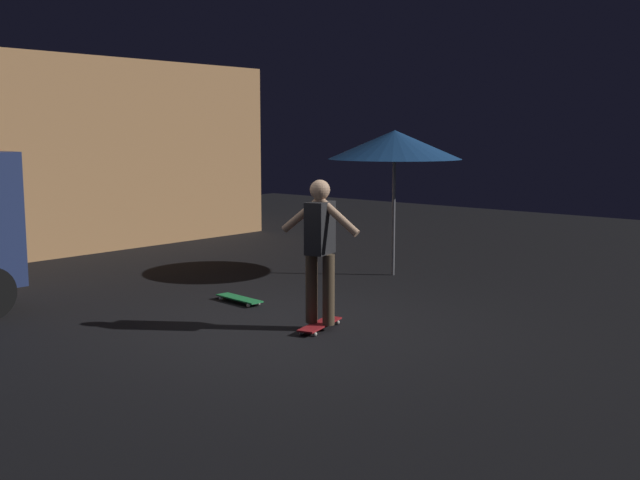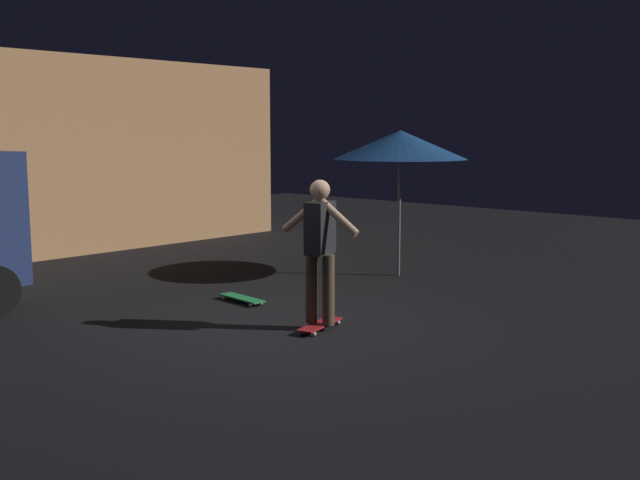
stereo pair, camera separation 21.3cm
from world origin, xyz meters
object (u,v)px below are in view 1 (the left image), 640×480
(patio_umbrella, at_px, (395,145))
(skater, at_px, (320,241))
(skateboard_ridden, at_px, (320,325))
(skateboard_spare, at_px, (239,299))

(patio_umbrella, bearing_deg, skater, -157.89)
(patio_umbrella, relative_size, skater, 1.38)
(skateboard_ridden, distance_m, skateboard_spare, 1.77)
(skateboard_ridden, distance_m, skater, 0.98)
(skateboard_spare, height_order, skater, skater)
(patio_umbrella, distance_m, skateboard_spare, 3.63)
(skater, bearing_deg, skateboard_ridden, -90.00)
(skateboard_ridden, height_order, skateboard_spare, same)
(patio_umbrella, xyz_separation_m, skateboard_spare, (-2.99, 0.38, -2.02))
(patio_umbrella, relative_size, skateboard_spare, 2.90)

